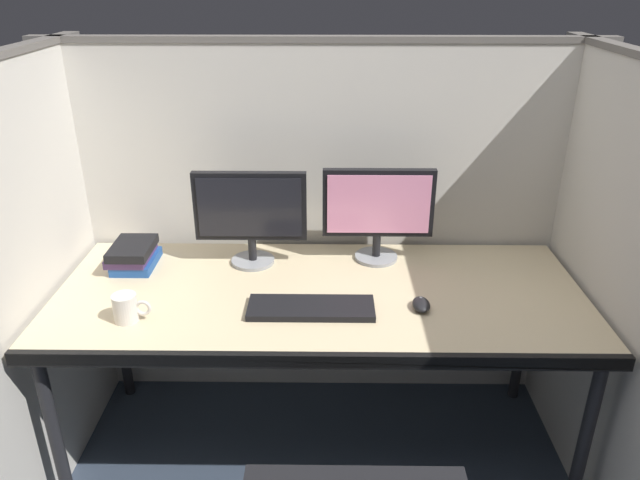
# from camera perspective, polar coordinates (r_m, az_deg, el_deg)

# --- Properties ---
(cubicle_partition_rear) EXTENTS (2.21, 0.06, 1.57)m
(cubicle_partition_rear) POSITION_cam_1_polar(r_m,az_deg,el_deg) (2.53, 0.11, 1.04)
(cubicle_partition_rear) COLOR beige
(cubicle_partition_rear) RESTS_ON ground
(cubicle_partition_left) EXTENTS (0.06, 1.41, 1.57)m
(cubicle_partition_left) POSITION_cam_1_polar(r_m,az_deg,el_deg) (2.29, -25.93, -4.41)
(cubicle_partition_left) COLOR beige
(cubicle_partition_left) RESTS_ON ground
(cubicle_partition_right) EXTENTS (0.06, 1.41, 1.57)m
(cubicle_partition_right) POSITION_cam_1_polar(r_m,az_deg,el_deg) (2.26, 26.10, -4.72)
(cubicle_partition_right) COLOR beige
(cubicle_partition_right) RESTS_ON ground
(desk) EXTENTS (1.90, 0.80, 0.74)m
(desk) POSITION_cam_1_polar(r_m,az_deg,el_deg) (2.17, -0.02, -6.20)
(desk) COLOR beige
(desk) RESTS_ON ground
(monitor_left) EXTENTS (0.43, 0.17, 0.37)m
(monitor_left) POSITION_cam_1_polar(r_m,az_deg,el_deg) (2.29, -6.69, 2.68)
(monitor_left) COLOR gray
(monitor_left) RESTS_ON desk
(monitor_right) EXTENTS (0.43, 0.17, 0.37)m
(monitor_right) POSITION_cam_1_polar(r_m,az_deg,el_deg) (2.31, 5.59, 3.00)
(monitor_right) COLOR gray
(monitor_right) RESTS_ON desk
(keyboard_main) EXTENTS (0.43, 0.15, 0.02)m
(keyboard_main) POSITION_cam_1_polar(r_m,az_deg,el_deg) (2.04, -0.86, -6.52)
(keyboard_main) COLOR black
(keyboard_main) RESTS_ON desk
(computer_mouse) EXTENTS (0.06, 0.10, 0.04)m
(computer_mouse) POSITION_cam_1_polar(r_m,az_deg,el_deg) (2.07, 9.67, -6.11)
(computer_mouse) COLOR black
(computer_mouse) RESTS_ON desk
(coffee_mug) EXTENTS (0.13, 0.08, 0.09)m
(coffee_mug) POSITION_cam_1_polar(r_m,az_deg,el_deg) (2.07, -18.05, -6.20)
(coffee_mug) COLOR silver
(coffee_mug) RESTS_ON desk
(book_stack) EXTENTS (0.17, 0.23, 0.10)m
(book_stack) POSITION_cam_1_polar(r_m,az_deg,el_deg) (2.42, -17.43, -1.36)
(book_stack) COLOR #1E478C
(book_stack) RESTS_ON desk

